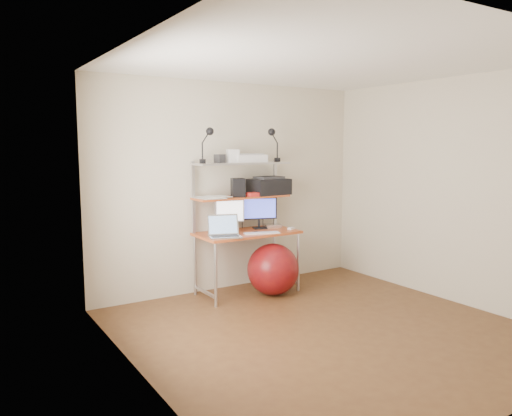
{
  "coord_description": "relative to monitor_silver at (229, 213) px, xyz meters",
  "views": [
    {
      "loc": [
        -3.0,
        -3.51,
        1.76
      ],
      "look_at": [
        -0.06,
        1.15,
        1.06
      ],
      "focal_mm": 35.0,
      "sensor_mm": 36.0,
      "label": 1
    }
  ],
  "objects": [
    {
      "name": "room",
      "position": [
        0.15,
        -1.59,
        0.3
      ],
      "size": [
        3.6,
        3.6,
        3.6
      ],
      "color": "brown",
      "rests_on": "ground"
    },
    {
      "name": "computer_desk",
      "position": [
        0.15,
        -0.09,
        0.0
      ],
      "size": [
        1.2,
        0.6,
        1.57
      ],
      "color": "#C05625",
      "rests_on": "ground"
    },
    {
      "name": "wall_outlet",
      "position": [
        1.0,
        0.19,
        -0.65
      ],
      "size": [
        0.08,
        0.01,
        0.12
      ],
      "primitive_type": "cube",
      "color": "silver",
      "rests_on": "room"
    },
    {
      "name": "monitor_silver",
      "position": [
        0.0,
        0.0,
        0.0
      ],
      "size": [
        0.36,
        0.16,
        0.4
      ],
      "rotation": [
        0.0,
        0.0,
        -0.2
      ],
      "color": "#B2B2B7",
      "rests_on": "desktop"
    },
    {
      "name": "monitor_black",
      "position": [
        0.4,
        -0.02,
        0.01
      ],
      "size": [
        0.43,
        0.19,
        0.45
      ],
      "rotation": [
        0.0,
        0.0,
        -0.31
      ],
      "color": "black",
      "rests_on": "desktop"
    },
    {
      "name": "laptop",
      "position": [
        -0.23,
        -0.28,
        -0.16
      ],
      "size": [
        0.41,
        0.37,
        0.31
      ],
      "rotation": [
        0.0,
        0.0,
        -0.29
      ],
      "color": "silver",
      "rests_on": "desktop"
    },
    {
      "name": "keyboard",
      "position": [
        0.24,
        -0.34,
        -0.21
      ],
      "size": [
        0.43,
        0.23,
        0.01
      ],
      "primitive_type": "cube",
      "rotation": [
        0.0,
        0.0,
        -0.28
      ],
      "color": "silver",
      "rests_on": "desktop"
    },
    {
      "name": "mouse",
      "position": [
        0.69,
        -0.29,
        -0.2
      ],
      "size": [
        0.1,
        0.08,
        0.02
      ],
      "primitive_type": "cube",
      "rotation": [
        0.0,
        0.0,
        0.33
      ],
      "color": "silver",
      "rests_on": "desktop"
    },
    {
      "name": "mac_mini",
      "position": [
        0.6,
        -0.02,
        -0.2
      ],
      "size": [
        0.24,
        0.24,
        0.04
      ],
      "primitive_type": "cube",
      "rotation": [
        0.0,
        0.0,
        -0.33
      ],
      "color": "silver",
      "rests_on": "desktop"
    },
    {
      "name": "phone",
      "position": [
        0.2,
        -0.31,
        -0.21
      ],
      "size": [
        0.08,
        0.14,
        0.01
      ],
      "primitive_type": "cube",
      "rotation": [
        0.0,
        0.0,
        0.01
      ],
      "color": "black",
      "rests_on": "desktop"
    },
    {
      "name": "printer",
      "position": [
        0.54,
        -0.03,
        0.3
      ],
      "size": [
        0.48,
        0.34,
        0.22
      ],
      "rotation": [
        0.0,
        0.0,
        0.03
      ],
      "color": "black",
      "rests_on": "mid_shelf"
    },
    {
      "name": "nas_cube",
      "position": [
        0.09,
        -0.05,
        0.31
      ],
      "size": [
        0.19,
        0.19,
        0.22
      ],
      "primitive_type": "cube",
      "rotation": [
        0.0,
        0.0,
        -0.3
      ],
      "color": "black",
      "rests_on": "mid_shelf"
    },
    {
      "name": "red_box",
      "position": [
        0.26,
        -0.12,
        0.22
      ],
      "size": [
        0.18,
        0.12,
        0.05
      ],
      "primitive_type": "cube",
      "rotation": [
        0.0,
        0.0,
        0.07
      ],
      "color": "red",
      "rests_on": "mid_shelf"
    },
    {
      "name": "scanner",
      "position": [
        0.27,
        0.0,
        0.65
      ],
      "size": [
        0.41,
        0.28,
        0.1
      ],
      "rotation": [
        0.0,
        0.0,
        -0.06
      ],
      "color": "silver",
      "rests_on": "top_shelf"
    },
    {
      "name": "box_white",
      "position": [
        0.03,
        -0.03,
        0.67
      ],
      "size": [
        0.15,
        0.13,
        0.15
      ],
      "primitive_type": "cube",
      "rotation": [
        0.0,
        0.0,
        -0.19
      ],
      "color": "silver",
      "rests_on": "top_shelf"
    },
    {
      "name": "box_grey",
      "position": [
        -0.13,
        -0.01,
        0.65
      ],
      "size": [
        0.12,
        0.12,
        0.1
      ],
      "primitive_type": "cube",
      "rotation": [
        0.0,
        0.0,
        0.25
      ],
      "color": "#2D2D2F",
      "rests_on": "top_shelf"
    },
    {
      "name": "clip_lamp_left",
      "position": [
        -0.32,
        -0.09,
        0.89
      ],
      "size": [
        0.16,
        0.09,
        0.4
      ],
      "color": "black",
      "rests_on": "top_shelf"
    },
    {
      "name": "clip_lamp_right",
      "position": [
        0.56,
        -0.08,
        0.89
      ],
      "size": [
        0.16,
        0.09,
        0.4
      ],
      "color": "black",
      "rests_on": "top_shelf"
    },
    {
      "name": "exercise_ball",
      "position": [
        0.37,
        -0.37,
        -0.65
      ],
      "size": [
        0.61,
        0.61,
        0.61
      ],
      "primitive_type": "sphere",
      "color": "maroon",
      "rests_on": "floor"
    },
    {
      "name": "paper_stack",
      "position": [
        -0.24,
        -0.02,
        0.21
      ],
      "size": [
        0.37,
        0.4,
        0.02
      ],
      "color": "white",
      "rests_on": "mid_shelf"
    }
  ]
}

